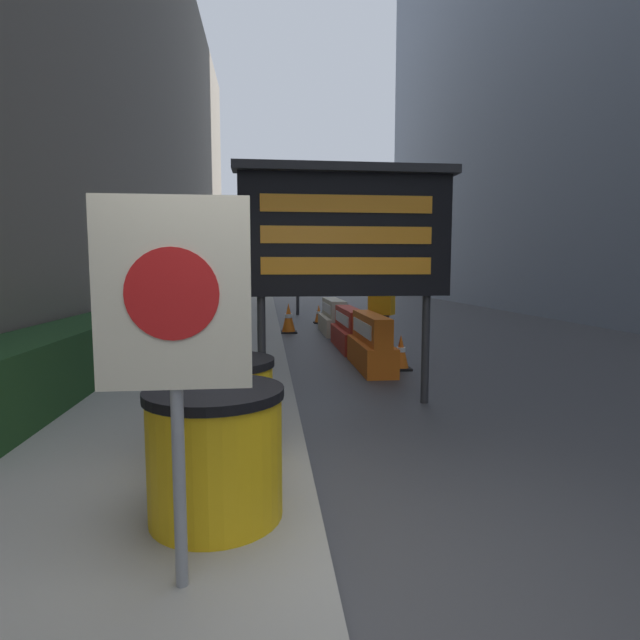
# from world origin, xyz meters

# --- Properties ---
(ground_plane) EXTENTS (120.00, 120.00, 0.00)m
(ground_plane) POSITION_xyz_m (0.00, 0.00, 0.00)
(ground_plane) COLOR #3F3F42
(building_left_facade) EXTENTS (0.40, 50.40, 14.52)m
(building_left_facade) POSITION_xyz_m (-3.74, 9.80, 7.26)
(building_left_facade) COLOR gray
(building_left_facade) RESTS_ON ground_plane
(hedge_strip) EXTENTS (0.90, 5.93, 0.79)m
(hedge_strip) POSITION_xyz_m (-2.94, 4.17, 0.55)
(hedge_strip) COLOR #1E421E
(hedge_strip) RESTS_ON sidewalk_left
(barrel_drum_foreground) EXTENTS (0.85, 0.85, 0.81)m
(barrel_drum_foreground) POSITION_xyz_m (-0.65, 0.48, 0.57)
(barrel_drum_foreground) COLOR yellow
(barrel_drum_foreground) RESTS_ON sidewalk_left
(barrel_drum_middle) EXTENTS (0.85, 0.85, 0.81)m
(barrel_drum_middle) POSITION_xyz_m (-0.70, 1.48, 0.57)
(barrel_drum_middle) COLOR yellow
(barrel_drum_middle) RESTS_ON sidewalk_left
(warning_sign) EXTENTS (0.71, 0.08, 1.86)m
(warning_sign) POSITION_xyz_m (-0.75, -0.21, 1.46)
(warning_sign) COLOR gray
(warning_sign) RESTS_ON sidewalk_left
(message_board) EXTENTS (2.68, 0.36, 2.92)m
(message_board) POSITION_xyz_m (0.63, 3.47, 2.12)
(message_board) COLOR #28282B
(message_board) RESTS_ON ground_plane
(jersey_barrier_orange_far) EXTENTS (0.51, 1.89, 0.93)m
(jersey_barrier_orange_far) POSITION_xyz_m (1.42, 5.71, 0.41)
(jersey_barrier_orange_far) COLOR orange
(jersey_barrier_orange_far) RESTS_ON ground_plane
(jersey_barrier_red_striped) EXTENTS (0.55, 2.14, 0.86)m
(jersey_barrier_red_striped) POSITION_xyz_m (1.42, 7.89, 0.38)
(jersey_barrier_red_striped) COLOR red
(jersey_barrier_red_striped) RESTS_ON ground_plane
(jersey_barrier_cream) EXTENTS (0.63, 2.10, 0.90)m
(jersey_barrier_cream) POSITION_xyz_m (1.42, 10.47, 0.39)
(jersey_barrier_cream) COLOR beige
(jersey_barrier_cream) RESTS_ON ground_plane
(traffic_cone_near) EXTENTS (0.33, 0.33, 0.59)m
(traffic_cone_near) POSITION_xyz_m (1.90, 5.55, 0.29)
(traffic_cone_near) COLOR black
(traffic_cone_near) RESTS_ON ground_plane
(traffic_cone_mid) EXTENTS (0.44, 0.44, 0.79)m
(traffic_cone_mid) POSITION_xyz_m (0.24, 10.63, 0.39)
(traffic_cone_mid) COLOR black
(traffic_cone_mid) RESTS_ON ground_plane
(traffic_cone_far) EXTENTS (0.32, 0.32, 0.58)m
(traffic_cone_far) POSITION_xyz_m (1.28, 12.90, 0.28)
(traffic_cone_far) COLOR black
(traffic_cone_far) RESTS_ON ground_plane
(traffic_light_near_curb) EXTENTS (0.28, 0.44, 4.42)m
(traffic_light_near_curb) POSITION_xyz_m (0.80, 15.70, 3.18)
(traffic_light_near_curb) COLOR #2D2D30
(traffic_light_near_curb) RESTS_ON ground_plane
(pedestrian_worker) EXTENTS (0.53, 0.47, 1.72)m
(pedestrian_worker) POSITION_xyz_m (1.83, 6.69, 1.02)
(pedestrian_worker) COLOR #333338
(pedestrian_worker) RESTS_ON ground_plane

